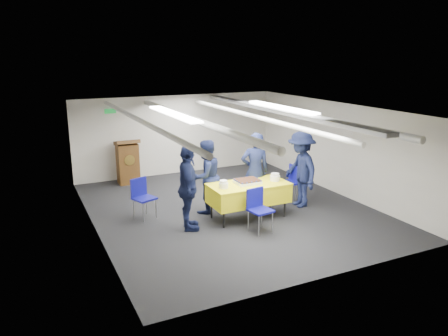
{
  "coord_description": "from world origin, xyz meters",
  "views": [
    {
      "loc": [
        -4.2,
        -8.48,
        3.48
      ],
      "look_at": [
        -0.24,
        -0.2,
        1.05
      ],
      "focal_mm": 35.0,
      "sensor_mm": 36.0,
      "label": 1
    }
  ],
  "objects": [
    {
      "name": "sheet_cake",
      "position": [
        0.11,
        -0.62,
        0.81
      ],
      "size": [
        0.53,
        0.41,
        0.09
      ],
      "color": "white",
      "rests_on": "serving_table"
    },
    {
      "name": "plate_stack_right",
      "position": [
        0.75,
        -0.7,
        0.85
      ],
      "size": [
        0.22,
        0.22,
        0.16
      ],
      "color": "white",
      "rests_on": "serving_table"
    },
    {
      "name": "chair_left",
      "position": [
        -1.94,
        0.36,
        0.53
      ],
      "size": [
        0.54,
        0.54,
        0.87
      ],
      "color": "gray",
      "rests_on": "ground"
    },
    {
      "name": "sailor_a",
      "position": [
        0.54,
        -0.18,
        0.89
      ],
      "size": [
        0.74,
        0.59,
        1.77
      ],
      "primitive_type": "imported",
      "rotation": [
        0.0,
        0.0,
        2.86
      ],
      "color": "black",
      "rests_on": "ground"
    },
    {
      "name": "ground",
      "position": [
        0.0,
        0.0,
        0.0
      ],
      "size": [
        7.0,
        7.0,
        0.0
      ],
      "primitive_type": "plane",
      "color": "black",
      "rests_on": "ground"
    },
    {
      "name": "chair_near",
      "position": [
        -0.05,
        -1.36,
        0.53
      ],
      "size": [
        0.48,
        0.48,
        0.87
      ],
      "color": "gray",
      "rests_on": "ground"
    },
    {
      "name": "plate_stack_left",
      "position": [
        -0.49,
        -0.7,
        0.84
      ],
      "size": [
        0.2,
        0.2,
        0.16
      ],
      "color": "white",
      "rests_on": "serving_table"
    },
    {
      "name": "sailor_d",
      "position": [
        1.57,
        -0.5,
        0.88
      ],
      "size": [
        0.76,
        1.2,
        1.76
      ],
      "primitive_type": "imported",
      "rotation": [
        0.0,
        0.0,
        -1.67
      ],
      "color": "black",
      "rests_on": "ground"
    },
    {
      "name": "podium",
      "position": [
        -1.6,
        3.05,
        0.61
      ],
      "size": [
        0.62,
        0.53,
        1.25
      ],
      "color": "brown",
      "rests_on": "ground"
    },
    {
      "name": "sailor_b",
      "position": [
        -0.56,
        0.07,
        0.82
      ],
      "size": [
        0.95,
        0.83,
        1.65
      ],
      "primitive_type": "imported",
      "rotation": [
        0.0,
        0.0,
        3.44
      ],
      "color": "black",
      "rests_on": "ground"
    },
    {
      "name": "sailor_c",
      "position": [
        -1.28,
        -0.7,
        0.87
      ],
      "size": [
        0.71,
        1.1,
        1.75
      ],
      "primitive_type": "imported",
      "rotation": [
        0.0,
        0.0,
        1.27
      ],
      "color": "black",
      "rests_on": "ground"
    },
    {
      "name": "serving_table",
      "position": [
        0.13,
        -0.65,
        0.56
      ],
      "size": [
        1.71,
        0.85,
        0.77
      ],
      "color": "black",
      "rests_on": "ground"
    },
    {
      "name": "room_shell",
      "position": [
        0.09,
        0.41,
        1.81
      ],
      "size": [
        6.0,
        7.0,
        2.3
      ],
      "color": "beige",
      "rests_on": "ground"
    },
    {
      "name": "chair_right",
      "position": [
        1.57,
        -0.08,
        0.53
      ],
      "size": [
        0.43,
        0.43,
        0.87
      ],
      "color": "gray",
      "rests_on": "ground"
    }
  ]
}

